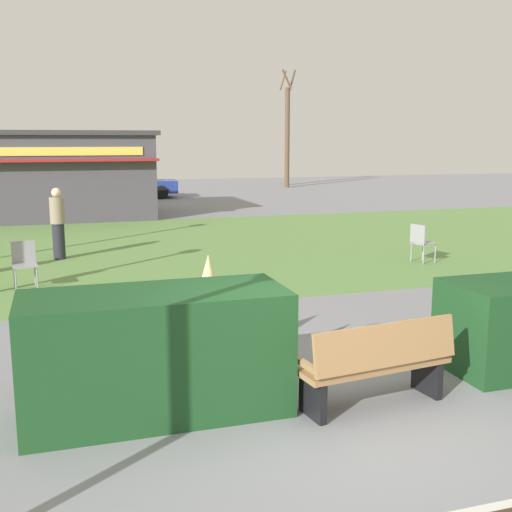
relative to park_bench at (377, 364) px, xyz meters
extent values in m
plane|color=slate|center=(-0.66, -0.20, -0.48)|extent=(80.00, 80.00, 0.00)
cube|color=#5B8442|center=(-0.66, 10.66, -0.48)|extent=(36.00, 12.00, 0.01)
cube|color=#9E7547|center=(-0.01, 0.07, -0.03)|extent=(1.75, 0.70, 0.06)
cube|color=#9E7547|center=(0.02, -0.15, 0.25)|extent=(1.70, 0.34, 0.44)
cube|color=black|center=(-0.73, -0.03, -0.26)|extent=(0.14, 0.45, 0.45)
cube|color=black|center=(0.72, 0.16, -0.26)|extent=(0.14, 0.45, 0.45)
cube|color=#9E7547|center=(-0.81, -0.04, 0.09)|extent=(0.12, 0.44, 0.06)
cube|color=#9E7547|center=(0.79, 0.17, 0.09)|extent=(0.12, 0.44, 0.06)
cube|color=#19421E|center=(-2.22, 0.56, 0.16)|extent=(2.67, 1.10, 1.28)
cone|color=#D1BC7F|center=(-0.79, 1.47, 0.13)|extent=(0.59, 0.59, 1.21)
cone|color=#D1BC7F|center=(-1.35, 1.88, 0.22)|extent=(0.80, 0.80, 1.40)
cube|color=#47424C|center=(-4.35, 18.87, 0.99)|extent=(9.27, 4.78, 2.95)
cube|color=#333338|center=(-4.35, 18.87, 2.55)|extent=(9.57, 5.08, 0.16)
cube|color=maroon|center=(-4.35, 16.31, 1.64)|extent=(9.37, 0.36, 0.08)
cube|color=#D8CC4C|center=(-4.35, 16.47, 1.94)|extent=(8.34, 0.04, 0.28)
cube|color=gray|center=(4.92, 6.92, -0.03)|extent=(0.54, 0.54, 0.04)
cube|color=gray|center=(4.73, 6.87, 0.19)|extent=(0.15, 0.44, 0.44)
cylinder|color=gray|center=(5.15, 6.79, -0.26)|extent=(0.03, 0.03, 0.45)
cylinder|color=gray|center=(5.06, 7.16, -0.26)|extent=(0.03, 0.03, 0.45)
cylinder|color=gray|center=(4.78, 6.69, -0.26)|extent=(0.03, 0.03, 0.45)
cylinder|color=gray|center=(4.69, 7.06, -0.26)|extent=(0.03, 0.03, 0.45)
cube|color=gray|center=(-3.74, 6.88, -0.03)|extent=(0.49, 0.49, 0.04)
cube|color=gray|center=(-3.76, 7.08, 0.19)|extent=(0.44, 0.09, 0.44)
cylinder|color=gray|center=(-3.90, 6.67, -0.26)|extent=(0.03, 0.03, 0.45)
cylinder|color=gray|center=(-3.52, 6.71, -0.26)|extent=(0.03, 0.03, 0.45)
cylinder|color=gray|center=(-3.95, 7.04, -0.26)|extent=(0.03, 0.03, 0.45)
cylinder|color=gray|center=(-3.57, 7.09, -0.26)|extent=(0.03, 0.03, 0.45)
cylinder|color=#23232D|center=(-3.09, 9.87, -0.06)|extent=(0.28, 0.28, 0.85)
cylinder|color=gray|center=(-3.09, 9.87, 0.68)|extent=(0.34, 0.34, 0.62)
sphere|color=beige|center=(-3.09, 9.87, 1.10)|extent=(0.22, 0.22, 0.22)
cube|color=#B7BABF|center=(-4.47, 25.67, 0.07)|extent=(4.24, 1.89, 0.60)
cube|color=black|center=(-4.62, 25.67, 0.50)|extent=(2.34, 1.64, 0.44)
cylinder|color=black|center=(-3.19, 26.62, -0.16)|extent=(0.64, 0.23, 0.64)
cylinder|color=black|center=(-3.15, 24.78, -0.16)|extent=(0.64, 0.23, 0.64)
cube|color=navy|center=(0.51, 25.67, 0.07)|extent=(4.33, 2.12, 0.60)
cube|color=black|center=(0.36, 25.68, 0.50)|extent=(2.43, 1.76, 0.44)
cylinder|color=black|center=(1.88, 26.49, -0.16)|extent=(0.66, 0.27, 0.64)
cylinder|color=black|center=(1.74, 24.65, -0.16)|extent=(0.66, 0.27, 0.64)
cylinder|color=black|center=(-0.71, 26.69, -0.16)|extent=(0.66, 0.27, 0.64)
cylinder|color=black|center=(-0.86, 24.86, -0.16)|extent=(0.66, 0.27, 0.64)
cylinder|color=brown|center=(10.87, 32.05, 2.51)|extent=(0.28, 0.28, 5.97)
cylinder|color=brown|center=(11.21, 32.16, 5.99)|extent=(0.25, 0.58, 1.12)
cylinder|color=brown|center=(10.70, 32.36, 5.99)|extent=(0.54, 0.36, 1.12)
cylinder|color=brown|center=(10.70, 31.75, 5.99)|extent=(0.54, 0.35, 1.12)
cylinder|color=brown|center=(10.13, 30.06, 2.37)|extent=(0.28, 0.28, 5.71)
cylinder|color=brown|center=(10.46, 30.17, 5.73)|extent=(0.25, 0.58, 1.12)
cylinder|color=brown|center=(9.95, 30.37, 5.73)|extent=(0.54, 0.36, 1.12)
cylinder|color=brown|center=(9.96, 29.76, 5.73)|extent=(0.54, 0.35, 1.12)
camera|label=1|loc=(-3.11, -5.63, 2.30)|focal=44.45mm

